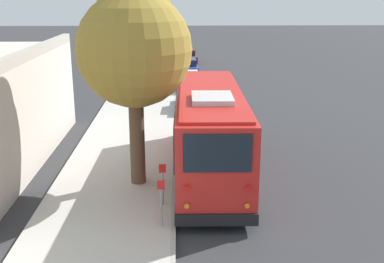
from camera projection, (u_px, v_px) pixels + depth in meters
ground_plane at (212, 163)px, 19.52m from camera, size 160.00×160.00×0.00m
sidewalk_slab at (120, 163)px, 19.39m from camera, size 80.00×4.24×0.15m
curb_strip at (174, 162)px, 19.46m from camera, size 80.00×0.14×0.15m
shuttle_bus at (209, 128)px, 17.83m from camera, size 9.60×2.61×3.44m
parked_sedan_navy at (194, 100)px, 28.08m from camera, size 4.22×1.82×1.26m
parked_sedan_white at (188, 82)px, 33.73m from camera, size 4.32×1.79×1.32m
parked_sedan_blue at (187, 67)px, 40.19m from camera, size 4.47×1.82×1.31m
parked_sedan_maroon at (186, 56)px, 46.74m from camera, size 4.62×2.05×1.28m
street_tree at (134, 42)px, 15.97m from camera, size 3.87×3.87×7.23m
sign_post_near at (161, 203)px, 13.80m from camera, size 0.06×0.22×1.44m
sign_post_far at (163, 184)px, 15.24m from camera, size 0.06×0.22×1.37m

